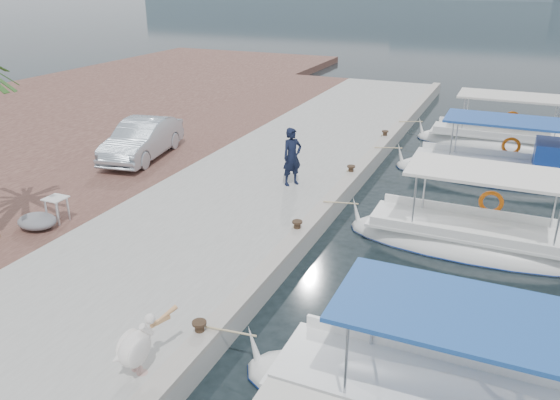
# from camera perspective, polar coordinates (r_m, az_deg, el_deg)

# --- Properties ---
(ground) EXTENTS (400.00, 400.00, 0.00)m
(ground) POSITION_cam_1_polar(r_m,az_deg,el_deg) (13.61, 0.78, -8.04)
(ground) COLOR black
(ground) RESTS_ON ground
(concrete_quay) EXTENTS (6.00, 40.00, 0.50)m
(concrete_quay) POSITION_cam_1_polar(r_m,az_deg,el_deg) (18.74, -1.75, 1.62)
(concrete_quay) COLOR #9D9C97
(concrete_quay) RESTS_ON ground
(quay_curb) EXTENTS (0.44, 40.00, 0.12)m
(quay_curb) POSITION_cam_1_polar(r_m,az_deg,el_deg) (17.70, 6.42, 1.28)
(quay_curb) COLOR #A59D92
(quay_curb) RESTS_ON concrete_quay
(cobblestone_strip) EXTENTS (4.00, 40.00, 0.50)m
(cobblestone_strip) POSITION_cam_1_polar(r_m,az_deg,el_deg) (21.24, -14.07, 3.48)
(cobblestone_strip) COLOR #53322C
(cobblestone_strip) RESTS_ON ground
(fishing_caique_c) EXTENTS (6.87, 2.21, 2.83)m
(fishing_caique_c) POSITION_cam_1_polar(r_m,az_deg,el_deg) (15.84, 19.46, -4.29)
(fishing_caique_c) COLOR white
(fishing_caique_c) RESTS_ON ground
(fishing_caique_d) EXTENTS (7.47, 2.26, 2.83)m
(fishing_caique_d) POSITION_cam_1_polar(r_m,az_deg,el_deg) (21.44, 22.08, 2.48)
(fishing_caique_d) COLOR white
(fishing_caique_d) RESTS_ON ground
(fishing_caique_e) EXTENTS (7.22, 2.36, 2.83)m
(fishing_caique_e) POSITION_cam_1_polar(r_m,az_deg,el_deg) (25.76, 22.06, 5.51)
(fishing_caique_e) COLOR white
(fishing_caique_e) RESTS_ON ground
(mooring_bollards) EXTENTS (0.28, 20.28, 0.33)m
(mooring_bollards) POSITION_cam_1_polar(r_m,az_deg,el_deg) (14.63, 1.81, -2.68)
(mooring_bollards) COLOR black
(mooring_bollards) RESTS_ON concrete_quay
(pelican) EXTENTS (0.68, 1.30, 1.01)m
(pelican) POSITION_cam_1_polar(r_m,az_deg,el_deg) (9.96, -14.80, -14.58)
(pelican) COLOR tan
(pelican) RESTS_ON concrete_quay
(fisherman) EXTENTS (0.77, 0.83, 1.91)m
(fisherman) POSITION_cam_1_polar(r_m,az_deg,el_deg) (17.74, 1.27, 4.54)
(fisherman) COLOR black
(fisherman) RESTS_ON concrete_quay
(parked_car) EXTENTS (2.23, 4.54, 1.43)m
(parked_car) POSITION_cam_1_polar(r_m,az_deg,el_deg) (21.21, -14.22, 6.17)
(parked_car) COLOR silver
(parked_car) RESTS_ON cobblestone_strip
(tarp_bundle) EXTENTS (1.10, 0.90, 0.40)m
(tarp_bundle) POSITION_cam_1_polar(r_m,az_deg,el_deg) (16.27, -24.04, -2.03)
(tarp_bundle) COLOR slate
(tarp_bundle) RESTS_ON cobblestone_strip
(folding_table) EXTENTS (0.55, 0.55, 0.73)m
(folding_table) POSITION_cam_1_polar(r_m,az_deg,el_deg) (16.32, -22.32, -0.45)
(folding_table) COLOR silver
(folding_table) RESTS_ON cobblestone_strip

